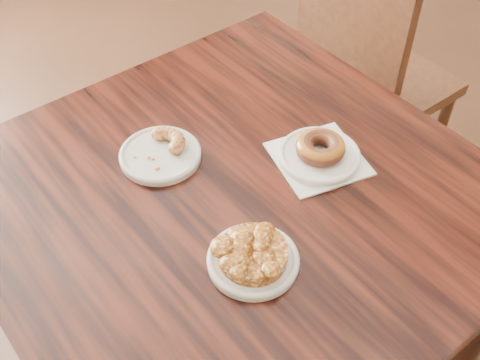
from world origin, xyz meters
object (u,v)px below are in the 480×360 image
Objects in this scene: glazed_donut at (320,147)px; apple_fritter at (253,252)px; chair_far at (379,83)px; cruller_fragment at (159,148)px; cafe_table at (236,300)px.

apple_fritter is (0.05, -0.28, -0.00)m from glazed_donut.
glazed_donut is (0.18, -0.69, 0.33)m from chair_far.
glazed_donut and apple_fritter have the same top height.
glazed_donut is at bearing 36.36° from cruller_fragment.
apple_fritter is (0.13, -0.11, 0.41)m from cafe_table.
glazed_donut reaches higher than cafe_table.
cruller_fragment is at bearing 99.73° from chair_far.
glazed_donut is at bearing 99.39° from apple_fritter.
cruller_fragment is (-0.07, -0.88, 0.33)m from chair_far.
glazed_donut is 0.32m from cruller_fragment.
cafe_table is 9.47× the size of glazed_donut.
glazed_donut is (0.08, 0.17, 0.41)m from cafe_table.
cafe_table is 5.95× the size of apple_fritter.
apple_fritter is at bearing 117.78° from chair_far.
apple_fritter is 0.32m from cruller_fragment.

